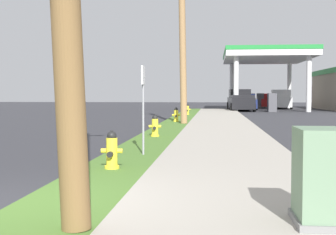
{
  "coord_description": "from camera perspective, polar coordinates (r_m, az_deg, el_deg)",
  "views": [
    {
      "loc": [
        2.68,
        -6.17,
        1.59
      ],
      "look_at": [
        0.94,
        11.83,
        0.68
      ],
      "focal_mm": 51.36,
      "sensor_mm": 36.0,
      "label": 1
    }
  ],
  "objects": [
    {
      "name": "utility_pole_midground",
      "position": [
        23.63,
        1.72,
        10.38
      ],
      "size": [
        1.31,
        0.73,
        8.93
      ],
      "color": "#937047",
      "rests_on": "grass_verge"
    },
    {
      "name": "utility_cabinet",
      "position": [
        5.67,
        17.51,
        -7.07
      ],
      "size": [
        0.56,
        0.81,
        1.08
      ],
      "color": "slate",
      "rests_on": "sidewalk_slab"
    },
    {
      "name": "car_navy_by_near_pump",
      "position": [
        47.37,
        9.14,
        1.79
      ],
      "size": [
        2.12,
        4.58,
        1.57
      ],
      "color": "navy",
      "rests_on": "ground"
    },
    {
      "name": "fire_hydrant_third",
      "position": [
        24.87,
        0.97,
        0.25
      ],
      "size": [
        0.42,
        0.37,
        0.74
      ],
      "color": "yellow",
      "rests_on": "grass_verge"
    },
    {
      "name": "gas_station_canopy",
      "position": [
        48.6,
        18.74,
        4.1
      ],
      "size": [
        14.79,
        13.59,
        5.65
      ],
      "color": "silver",
      "rests_on": "ground"
    },
    {
      "name": "truck_white_on_apron",
      "position": [
        51.3,
        13.15,
        2.05
      ],
      "size": [
        2.4,
        5.5,
        1.97
      ],
      "color": "white",
      "rests_on": "ground"
    },
    {
      "name": "fire_hydrant_fourth",
      "position": [
        33.4,
        2.3,
        0.92
      ],
      "size": [
        0.42,
        0.37,
        0.74
      ],
      "color": "yellow",
      "rests_on": "grass_verge"
    },
    {
      "name": "sidewalk_slab",
      "position": [
        6.37,
        8.39,
        -11.02
      ],
      "size": [
        3.2,
        80.0,
        0.12
      ],
      "primitive_type": "cube",
      "color": "#A8A093",
      "rests_on": "ground"
    },
    {
      "name": "street_sign_post",
      "position": [
        11.46,
        -2.97,
        3.12
      ],
      "size": [
        0.05,
        0.36,
        2.12
      ],
      "color": "gray",
      "rests_on": "grass_verge"
    },
    {
      "name": "ground_plane",
      "position": [
        6.91,
        -17.76,
        -10.52
      ],
      "size": [
        160.0,
        160.0,
        0.0
      ],
      "primitive_type": "plane",
      "color": "#333338"
    },
    {
      "name": "fire_hydrant_second",
      "position": [
        16.33,
        -1.55,
        -1.13
      ],
      "size": [
        0.42,
        0.38,
        0.74
      ],
      "color": "yellow",
      "rests_on": "grass_verge"
    },
    {
      "name": "truck_black_at_forecourt",
      "position": [
        43.88,
        8.61,
        1.97
      ],
      "size": [
        2.35,
        5.49,
        1.97
      ],
      "color": "black",
      "rests_on": "ground"
    },
    {
      "name": "grass_verge",
      "position": [
        6.66,
        -12.14,
        -10.43
      ],
      "size": [
        1.4,
        80.0,
        0.12
      ],
      "primitive_type": "cube",
      "color": "#4C752D",
      "rests_on": "ground"
    },
    {
      "name": "fire_hydrant_nearest",
      "position": [
        9.44,
        -6.69,
        -4.09
      ],
      "size": [
        0.42,
        0.38,
        0.74
      ],
      "color": "yellow",
      "rests_on": "grass_verge"
    },
    {
      "name": "car_red_by_far_pump",
      "position": [
        54.6,
        11.8,
        1.91
      ],
      "size": [
        2.01,
        4.53,
        1.57
      ],
      "color": "red",
      "rests_on": "ground"
    }
  ]
}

